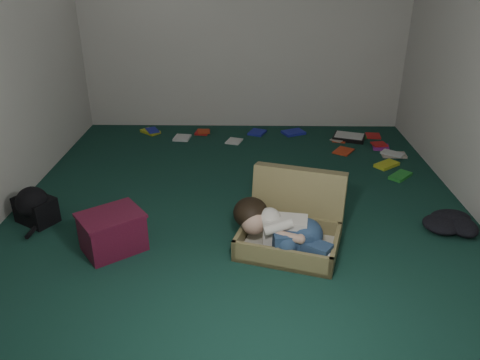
{
  "coord_description": "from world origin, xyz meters",
  "views": [
    {
      "loc": [
        0.06,
        -3.63,
        2.01
      ],
      "look_at": [
        0.0,
        -0.15,
        0.35
      ],
      "focal_mm": 35.0,
      "sensor_mm": 36.0,
      "label": 1
    }
  ],
  "objects": [
    {
      "name": "floor",
      "position": [
        0.0,
        0.0,
        0.0
      ],
      "size": [
        4.5,
        4.5,
        0.0
      ],
      "primitive_type": "plane",
      "color": "#13382D",
      "rests_on": "ground"
    },
    {
      "name": "wall_back",
      "position": [
        0.0,
        2.25,
        1.3
      ],
      "size": [
        4.5,
        0.0,
        4.5
      ],
      "primitive_type": "plane",
      "rotation": [
        1.57,
        0.0,
        0.0
      ],
      "color": "silver",
      "rests_on": "ground"
    },
    {
      "name": "wall_front",
      "position": [
        0.0,
        -2.25,
        1.3
      ],
      "size": [
        4.5,
        0.0,
        4.5
      ],
      "primitive_type": "plane",
      "rotation": [
        -1.57,
        0.0,
        0.0
      ],
      "color": "silver",
      "rests_on": "ground"
    },
    {
      "name": "suitcase",
      "position": [
        0.41,
        -0.51,
        0.16
      ],
      "size": [
        0.9,
        0.89,
        0.54
      ],
      "rotation": [
        0.0,
        0.0,
        -0.29
      ],
      "color": "olive",
      "rests_on": "floor"
    },
    {
      "name": "person",
      "position": [
        0.31,
        -0.67,
        0.2
      ],
      "size": [
        0.74,
        0.54,
        0.33
      ],
      "rotation": [
        0.0,
        0.0,
        -0.29
      ],
      "color": "silver",
      "rests_on": "suitcase"
    },
    {
      "name": "maroon_bin",
      "position": [
        -0.95,
        -0.66,
        0.15
      ],
      "size": [
        0.56,
        0.55,
        0.31
      ],
      "rotation": [
        0.0,
        0.0,
        0.64
      ],
      "color": "#561127",
      "rests_on": "floor"
    },
    {
      "name": "backpack",
      "position": [
        -1.7,
        -0.25,
        0.12
      ],
      "size": [
        0.51,
        0.48,
        0.24
      ],
      "primitive_type": null,
      "rotation": [
        0.0,
        0.0,
        -0.54
      ],
      "color": "black",
      "rests_on": "floor"
    },
    {
      "name": "clothing_pile",
      "position": [
        1.7,
        -0.27,
        0.07
      ],
      "size": [
        0.49,
        0.44,
        0.13
      ],
      "primitive_type": null,
      "rotation": [
        0.0,
        0.0,
        -0.28
      ],
      "color": "black",
      "rests_on": "floor"
    },
    {
      "name": "paper_tray",
      "position": [
        1.3,
        1.77,
        0.03
      ],
      "size": [
        0.44,
        0.38,
        0.05
      ],
      "rotation": [
        0.0,
        0.0,
        -0.33
      ],
      "color": "black",
      "rests_on": "floor"
    },
    {
      "name": "book_scatter",
      "position": [
        0.73,
        1.59,
        0.01
      ],
      "size": [
        3.08,
        1.54,
        0.02
      ],
      "color": "#CCD625",
      "rests_on": "floor"
    }
  ]
}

